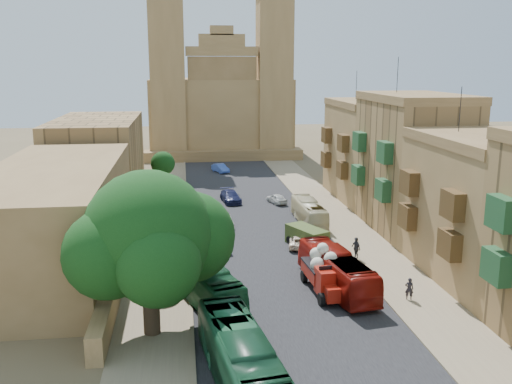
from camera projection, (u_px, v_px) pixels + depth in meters
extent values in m
plane|color=brown|center=(313.00, 354.00, 33.44)|extent=(260.00, 260.00, 0.00)
cube|color=black|center=(251.00, 220.00, 62.47)|extent=(14.00, 140.00, 0.01)
cube|color=#7E6D52|center=(336.00, 217.00, 63.67)|extent=(5.00, 140.00, 0.01)
cube|color=#7E6D52|center=(164.00, 223.00, 61.28)|extent=(5.00, 140.00, 0.01)
cube|color=#7E6D52|center=(314.00, 217.00, 63.34)|extent=(0.25, 140.00, 0.12)
cube|color=#7E6D52|center=(187.00, 221.00, 61.58)|extent=(0.25, 140.00, 0.12)
cube|color=#1E4D29|center=(496.00, 266.00, 34.80)|extent=(0.90, 2.20, 2.00)
cube|color=#1E4D29|center=(501.00, 213.00, 34.06)|extent=(0.90, 2.20, 2.00)
cube|color=olive|center=(481.00, 212.00, 44.96)|extent=(8.00, 14.00, 10.50)
cube|color=brown|center=(488.00, 141.00, 43.73)|extent=(8.20, 14.00, 0.80)
cylinder|color=black|center=(460.00, 109.00, 45.83)|extent=(0.06, 0.06, 3.60)
cube|color=#4C3419|center=(449.00, 245.00, 40.88)|extent=(0.90, 2.20, 2.00)
cube|color=#4C3419|center=(407.00, 216.00, 48.47)|extent=(0.90, 2.20, 2.00)
cube|color=#4C3419|center=(452.00, 205.00, 40.24)|extent=(0.90, 2.20, 2.00)
cube|color=#4C3419|center=(409.00, 183.00, 47.83)|extent=(0.90, 2.20, 2.00)
cube|color=olive|center=(412.00, 166.00, 58.24)|extent=(8.00, 14.00, 13.00)
cube|color=brown|center=(416.00, 98.00, 56.73)|extent=(8.20, 14.00, 0.80)
cylinder|color=black|center=(398.00, 75.00, 58.83)|extent=(0.06, 0.06, 3.60)
cube|color=#1E4D29|center=(383.00, 190.00, 54.22)|extent=(0.90, 2.20, 2.00)
cube|color=#1E4D29|center=(358.00, 175.00, 61.81)|extent=(0.90, 2.20, 2.00)
cube|color=#1E4D29|center=(385.00, 152.00, 53.43)|extent=(0.90, 2.20, 2.00)
cube|color=#1E4D29|center=(359.00, 141.00, 61.01)|extent=(0.90, 2.20, 2.00)
cube|color=olive|center=(368.00, 153.00, 71.95)|extent=(8.00, 14.00, 11.50)
cube|color=brown|center=(370.00, 104.00, 70.60)|extent=(8.20, 14.00, 0.80)
cylinder|color=black|center=(356.00, 85.00, 72.71)|extent=(0.06, 0.06, 3.60)
cube|color=#4C3419|center=(342.00, 170.00, 67.89)|extent=(0.90, 2.20, 2.00)
cube|color=#4C3419|center=(326.00, 159.00, 75.48)|extent=(0.90, 2.20, 2.00)
cube|color=#4C3419|center=(343.00, 143.00, 67.19)|extent=(0.90, 2.20, 2.00)
cube|color=#4C3419|center=(327.00, 135.00, 74.78)|extent=(0.90, 2.20, 2.00)
cube|color=olive|center=(126.00, 244.00, 51.03)|extent=(1.00, 40.00, 1.80)
cube|color=brown|center=(55.00, 216.00, 47.68)|extent=(10.00, 28.00, 8.40)
cube|color=olive|center=(98.00, 158.00, 72.66)|extent=(10.00, 22.00, 10.00)
cube|color=olive|center=(219.00, 115.00, 110.30)|extent=(26.00, 20.00, 14.00)
cube|color=brown|center=(224.00, 155.00, 101.47)|extent=(28.00, 4.00, 1.80)
cube|color=brown|center=(222.00, 103.00, 101.13)|extent=(12.00, 2.00, 16.00)
cube|color=olive|center=(222.00, 51.00, 99.19)|extent=(12.60, 2.40, 1.60)
cube|color=olive|center=(222.00, 41.00, 98.82)|extent=(8.00, 2.00, 2.40)
cube|color=olive|center=(221.00, 30.00, 98.42)|extent=(4.00, 2.00, 1.60)
cube|color=olive|center=(168.00, 77.00, 100.21)|extent=(6.00, 6.00, 29.00)
cube|color=olive|center=(274.00, 77.00, 102.60)|extent=(6.00, 6.00, 29.00)
cylinder|color=#332619|center=(151.00, 303.00, 35.68)|extent=(1.05, 1.05, 3.98)
sphere|color=black|center=(148.00, 234.00, 34.70)|extent=(7.97, 7.97, 7.97)
sphere|color=black|center=(190.00, 237.00, 36.37)|extent=(5.87, 5.87, 5.87)
sphere|color=black|center=(108.00, 254.00, 33.68)|extent=(5.45, 5.45, 5.45)
sphere|color=black|center=(158.00, 264.00, 32.57)|extent=(5.03, 5.03, 5.03)
sphere|color=black|center=(131.00, 212.00, 36.60)|extent=(4.61, 4.61, 4.61)
cylinder|color=#332619|center=(150.00, 272.00, 43.55)|extent=(0.44, 0.44, 2.22)
sphere|color=black|center=(149.00, 244.00, 43.06)|extent=(3.23, 3.23, 3.23)
cylinder|color=#332619|center=(156.00, 229.00, 55.18)|extent=(0.44, 0.44, 2.07)
sphere|color=black|center=(156.00, 208.00, 54.72)|extent=(3.02, 3.02, 3.02)
cylinder|color=#332619|center=(161.00, 201.00, 66.80)|extent=(0.44, 0.44, 2.01)
sphere|color=black|center=(160.00, 184.00, 66.36)|extent=(2.92, 2.92, 2.92)
cylinder|color=#332619|center=(163.00, 180.00, 78.39)|extent=(0.44, 0.44, 2.27)
sphere|color=black|center=(163.00, 163.00, 77.89)|extent=(3.30, 3.30, 3.30)
cube|color=#A0180C|center=(322.00, 271.00, 43.27)|extent=(2.49, 3.84, 0.93)
cube|color=black|center=(322.00, 265.00, 43.16)|extent=(2.55, 3.89, 0.12)
cube|color=#A0180C|center=(332.00, 281.00, 40.98)|extent=(2.26, 1.88, 1.85)
cube|color=#A0180C|center=(337.00, 293.00, 39.89)|extent=(1.82, 1.34, 1.03)
cube|color=black|center=(332.00, 272.00, 40.83)|extent=(1.96, 0.23, 0.93)
cylinder|color=black|center=(321.00, 299.00, 40.11)|extent=(0.42, 0.95, 0.93)
cylinder|color=black|center=(349.00, 297.00, 40.49)|extent=(0.42, 0.95, 0.93)
cylinder|color=black|center=(304.00, 276.00, 44.44)|extent=(0.42, 0.95, 0.93)
cylinder|color=black|center=(329.00, 275.00, 44.82)|extent=(0.42, 0.95, 0.93)
sphere|color=beige|center=(318.00, 265.00, 42.42)|extent=(1.13, 1.13, 1.13)
sphere|color=beige|center=(330.00, 262.00, 42.90)|extent=(1.13, 1.13, 1.13)
sphere|color=beige|center=(320.00, 259.00, 43.69)|extent=(1.13, 1.13, 1.13)
sphere|color=beige|center=(316.00, 254.00, 43.00)|extent=(1.03, 1.03, 1.03)
sphere|color=beige|center=(331.00, 259.00, 42.17)|extent=(1.03, 1.03, 1.03)
sphere|color=beige|center=(323.00, 249.00, 42.78)|extent=(0.93, 0.93, 0.93)
cube|color=#3D4E1D|center=(307.00, 237.00, 53.10)|extent=(3.59, 4.80, 1.82)
cylinder|color=black|center=(309.00, 249.00, 51.51)|extent=(0.57, 0.78, 0.73)
cylinder|color=black|center=(324.00, 245.00, 52.41)|extent=(0.57, 0.78, 0.73)
cylinder|color=black|center=(290.00, 240.00, 54.04)|extent=(0.57, 0.78, 0.73)
cylinder|color=black|center=(304.00, 237.00, 54.94)|extent=(0.57, 0.78, 0.73)
imported|color=#194A2E|center=(241.00, 359.00, 29.73)|extent=(4.18, 11.57, 3.15)
imported|color=#1D5C32|center=(204.00, 282.00, 40.70)|extent=(5.54, 10.63, 2.89)
imported|color=maroon|center=(337.00, 271.00, 42.93)|extent=(3.92, 10.62, 2.89)
imported|color=beige|center=(309.00, 212.00, 60.79)|extent=(2.24, 8.94, 2.48)
imported|color=#5282CC|center=(218.00, 245.00, 51.82)|extent=(2.55, 3.89, 1.23)
imported|color=silver|center=(225.00, 221.00, 59.94)|extent=(1.75, 3.56, 1.12)
imported|color=#F7E0C3|center=(299.00, 241.00, 53.02)|extent=(2.53, 4.18, 1.08)
imported|color=#171C44|center=(231.00, 196.00, 70.31)|extent=(2.60, 5.16, 1.44)
imported|color=silver|center=(277.00, 199.00, 69.67)|extent=(2.43, 3.79, 1.20)
imported|color=#3C5CBC|center=(220.00, 168.00, 89.87)|extent=(2.78, 4.27, 1.33)
imported|color=black|center=(409.00, 289.00, 41.04)|extent=(0.70, 0.57, 1.67)
imported|color=#38383C|center=(356.00, 248.00, 49.69)|extent=(0.82, 1.24, 1.96)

